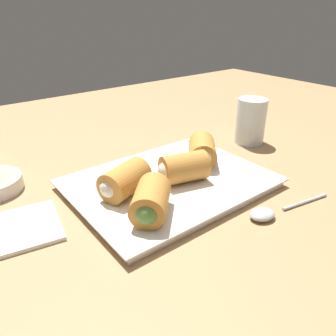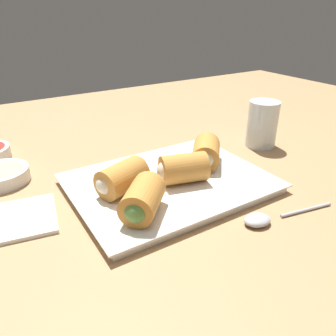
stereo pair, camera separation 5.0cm
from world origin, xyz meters
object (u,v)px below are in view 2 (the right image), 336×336
spoon (264,219)px  napkin (12,221)px  dipping_bowl_near (1,175)px  drinking_glass (262,124)px  serving_plate (168,182)px

spoon → napkin: bearing=148.1°
dipping_bowl_near → drinking_glass: 51.26cm
dipping_bowl_near → napkin: dipping_bowl_near is taller
dipping_bowl_near → spoon: (29.44, -32.30, -0.62)cm
dipping_bowl_near → drinking_glass: bearing=-13.5°
serving_plate → napkin: serving_plate is taller
serving_plate → spoon: bearing=-69.3°
spoon → drinking_glass: drinking_glass is taller
serving_plate → spoon: serving_plate is taller
napkin → drinking_glass: drinking_glass is taller
dipping_bowl_near → napkin: (-0.55, -13.64, -0.94)cm
dipping_bowl_near → drinking_glass: size_ratio=0.96×
napkin → drinking_glass: bearing=1.9°
dipping_bowl_near → napkin: bearing=-92.3°
serving_plate → dipping_bowl_near: bearing=144.8°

